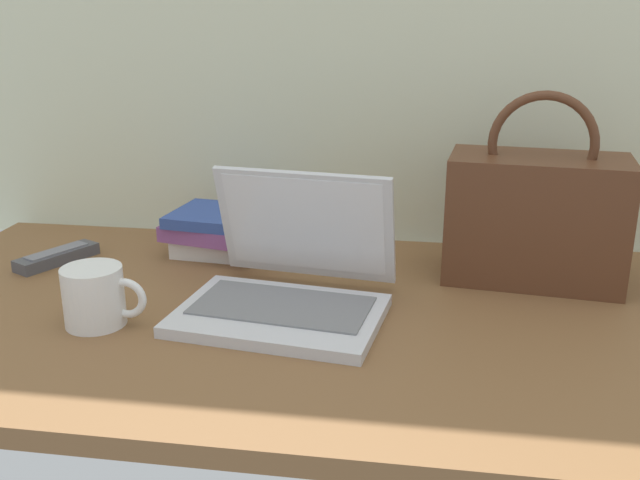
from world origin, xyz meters
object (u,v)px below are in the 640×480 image
Objects in this scene: coffee_mug at (95,296)px; remote_control_near at (57,257)px; laptop at (289,282)px; book_stack at (221,231)px; handbag at (536,216)px.

coffee_mug reaches higher than remote_control_near.
laptop is 1.54× the size of book_stack.
remote_control_near is at bearing 128.73° from coffee_mug.
book_stack is (-0.18, 0.24, 0.00)m from laptop.
coffee_mug is at bearing -51.27° from remote_control_near.
coffee_mug is at bearing -159.72° from laptop.
book_stack reaches higher than remote_control_near.
laptop reaches higher than book_stack.
coffee_mug reaches higher than book_stack.
laptop is at bearing 20.28° from coffee_mug.
laptop is 2.07× the size of remote_control_near.
remote_control_near is 0.88m from handbag.
coffee_mug is at bearing -105.31° from book_stack.
book_stack is at bearing 127.06° from laptop.
coffee_mug is 0.32m from remote_control_near.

